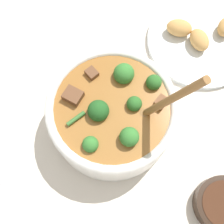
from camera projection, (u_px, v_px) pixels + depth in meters
The scene contains 4 objects.
ground_plane at pixel (112, 122), 0.56m from camera, with size 4.00×4.00×0.00m, color silver.
stew_bowl at pixel (112, 113), 0.51m from camera, with size 0.23×0.23×0.24m.
condiment_bowl at pixel (223, 205), 0.49m from camera, with size 0.10×0.10×0.03m.
food_plate at pixel (200, 39), 0.62m from camera, with size 0.23×0.23×0.05m.
Camera 1 is at (-0.08, -0.16, 0.54)m, focal length 45.00 mm.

